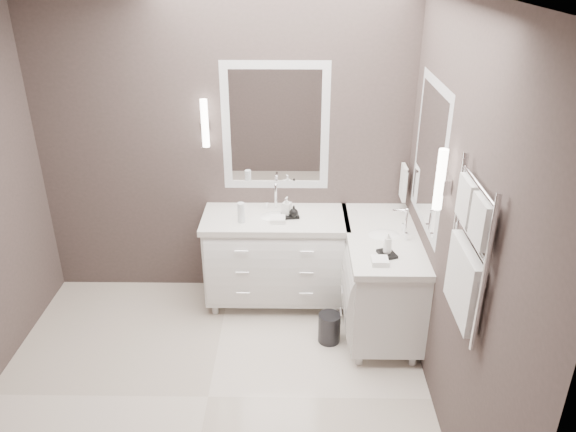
{
  "coord_description": "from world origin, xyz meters",
  "views": [
    {
      "loc": [
        0.62,
        -3.05,
        2.93
      ],
      "look_at": [
        0.56,
        0.7,
        1.11
      ],
      "focal_mm": 35.0,
      "sensor_mm": 36.0,
      "label": 1
    }
  ],
  "objects_px": {
    "towel_ladder": "(467,258)",
    "waste_bin": "(329,328)",
    "vanity_back": "(276,254)",
    "vanity_right": "(381,274)"
  },
  "relations": [
    {
      "from": "vanity_back",
      "to": "towel_ladder",
      "type": "height_order",
      "value": "towel_ladder"
    },
    {
      "from": "vanity_back",
      "to": "vanity_right",
      "type": "bearing_deg",
      "value": -20.38
    },
    {
      "from": "vanity_right",
      "to": "towel_ladder",
      "type": "xyz_separation_m",
      "value": [
        0.23,
        -1.3,
        0.91
      ]
    },
    {
      "from": "vanity_right",
      "to": "waste_bin",
      "type": "bearing_deg",
      "value": -149.54
    },
    {
      "from": "vanity_right",
      "to": "towel_ladder",
      "type": "bearing_deg",
      "value": -80.16
    },
    {
      "from": "vanity_back",
      "to": "towel_ladder",
      "type": "distance_m",
      "value": 2.16
    },
    {
      "from": "towel_ladder",
      "to": "waste_bin",
      "type": "height_order",
      "value": "towel_ladder"
    },
    {
      "from": "vanity_back",
      "to": "waste_bin",
      "type": "distance_m",
      "value": 0.81
    },
    {
      "from": "towel_ladder",
      "to": "waste_bin",
      "type": "bearing_deg",
      "value": 121.78
    },
    {
      "from": "vanity_back",
      "to": "waste_bin",
      "type": "xyz_separation_m",
      "value": [
        0.45,
        -0.58,
        -0.36
      ]
    }
  ]
}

